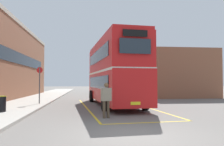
% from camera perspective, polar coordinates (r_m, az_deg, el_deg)
% --- Properties ---
extents(ground_plane, '(135.60, 135.60, 0.00)m').
position_cam_1_polar(ground_plane, '(21.77, -2.11, -6.81)').
color(ground_plane, '#66605B').
extents(sidewalk_left, '(4.00, 57.60, 0.14)m').
position_cam_1_polar(sidewalk_left, '(24.58, -17.92, -6.02)').
color(sidewalk_left, '#A39E93').
rests_on(sidewalk_left, ground).
extents(depot_building_right, '(7.17, 16.24, 5.34)m').
position_cam_1_polar(depot_building_right, '(32.37, 12.87, -0.53)').
color(depot_building_right, brown).
rests_on(depot_building_right, ground).
extents(double_decker_bus, '(3.52, 10.76, 4.75)m').
position_cam_1_polar(double_decker_bus, '(16.96, 0.38, 0.39)').
color(double_decker_bus, black).
rests_on(double_decker_bus, ground).
extents(single_deck_bus, '(3.31, 8.91, 3.02)m').
position_cam_1_polar(single_deck_bus, '(37.29, 0.56, -2.39)').
color(single_deck_bus, black).
rests_on(single_deck_bus, ground).
extents(pedestrian_boarding, '(0.53, 0.39, 1.69)m').
position_cam_1_polar(pedestrian_boarding, '(10.99, -1.47, -6.18)').
color(pedestrian_boarding, '#473828').
rests_on(pedestrian_boarding, ground).
extents(litter_bin, '(0.54, 0.54, 0.85)m').
position_cam_1_polar(litter_bin, '(13.63, -26.06, -6.94)').
color(litter_bin, black).
rests_on(litter_bin, sidewalk_left).
extents(bus_stop_sign, '(0.44, 0.12, 2.69)m').
position_cam_1_polar(bus_stop_sign, '(17.64, -17.69, -2.07)').
color(bus_stop_sign, '#4C4C51').
rests_on(bus_stop_sign, sidewalk_left).
extents(bay_marking_yellow, '(5.37, 12.96, 0.01)m').
position_cam_1_polar(bay_marking_yellow, '(15.13, 1.59, -8.81)').
color(bay_marking_yellow, gold).
rests_on(bay_marking_yellow, ground).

